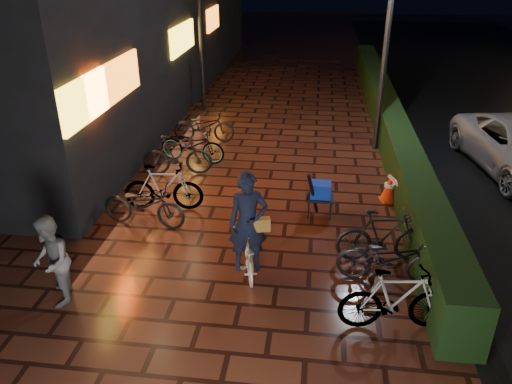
# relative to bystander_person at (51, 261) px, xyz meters

# --- Properties ---
(ground) EXTENTS (80.00, 80.00, 0.00)m
(ground) POSITION_rel_bystander_person_xyz_m (3.00, 1.39, -0.79)
(ground) COLOR #381911
(ground) RESTS_ON ground
(hedge) EXTENTS (0.70, 20.00, 1.00)m
(hedge) POSITION_rel_bystander_person_xyz_m (6.30, 9.39, -0.29)
(hedge) COLOR black
(hedge) RESTS_ON ground
(bystander_person) EXTENTS (0.86, 0.94, 1.58)m
(bystander_person) POSITION_rel_bystander_person_xyz_m (0.00, 0.00, 0.00)
(bystander_person) COLOR slate
(bystander_person) RESTS_ON ground
(lamp_post_hedge) EXTENTS (0.56, 0.17, 5.87)m
(lamp_post_hedge) POSITION_rel_bystander_person_xyz_m (5.84, 7.80, 2.44)
(lamp_post_hedge) COLOR black
(lamp_post_hedge) RESTS_ON ground
(lamp_post_sf) EXTENTS (0.50, 0.16, 5.16)m
(lamp_post_sf) POSITION_rel_bystander_person_xyz_m (0.04, 11.00, 2.05)
(lamp_post_sf) COLOR black
(lamp_post_sf) RESTS_ON ground
(cyclist) EXTENTS (0.80, 1.46, 1.99)m
(cyclist) POSITION_rel_bystander_person_xyz_m (3.02, 1.20, -0.05)
(cyclist) COLOR silver
(cyclist) RESTS_ON ground
(traffic_barrier) EXTENTS (0.76, 1.52, 0.62)m
(traffic_barrier) POSITION_rel_bystander_person_xyz_m (6.02, 3.90, -0.48)
(traffic_barrier) COLOR #EA3B0C
(traffic_barrier) RESTS_ON ground
(cart_assembly) EXTENTS (0.61, 0.61, 1.12)m
(cart_assembly) POSITION_rel_bystander_person_xyz_m (4.25, 3.50, -0.21)
(cart_assembly) COLOR black
(cart_assembly) RESTS_ON ground
(parked_bikes_storefront) EXTENTS (2.07, 5.95, 1.06)m
(parked_bikes_storefront) POSITION_rel_bystander_person_xyz_m (0.72, 5.10, -0.29)
(parked_bikes_storefront) COLOR black
(parked_bikes_storefront) RESTS_ON ground
(parked_bikes_hedge) EXTENTS (1.87, 2.56, 1.06)m
(parked_bikes_hedge) POSITION_rel_bystander_person_xyz_m (5.45, 1.07, -0.28)
(parked_bikes_hedge) COLOR black
(parked_bikes_hedge) RESTS_ON ground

